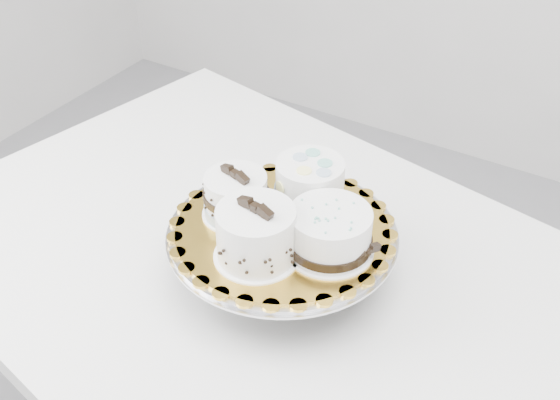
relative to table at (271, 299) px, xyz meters
The scene contains 7 objects.
table is the anchor object (origin of this frame).
cake_stand 0.15m from the table, 24.79° to the right, with size 0.35×0.35×0.09m.
cake_board 0.18m from the table, 24.79° to the right, with size 0.32×0.32×0.00m, color gold.
cake_swirl 0.24m from the table, 70.05° to the right, with size 0.13×0.13×0.10m.
cake_banded 0.22m from the table, 154.48° to the right, with size 0.12×0.12×0.09m.
cake_dots 0.23m from the table, 58.29° to the left, with size 0.13×0.13×0.08m.
cake_ribbon 0.24m from the table, 11.11° to the right, with size 0.15×0.15×0.07m.
Camera 1 is at (0.45, -0.60, 1.51)m, focal length 45.00 mm.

